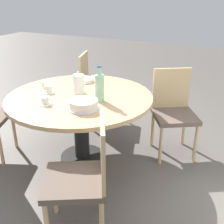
% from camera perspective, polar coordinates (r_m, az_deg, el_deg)
% --- Properties ---
extents(ground_plane, '(14.00, 14.00, 0.00)m').
position_cam_1_polar(ground_plane, '(3.04, -5.95, -9.21)').
color(ground_plane, '#56514C').
extents(dining_table, '(1.41, 1.41, 0.71)m').
position_cam_1_polar(dining_table, '(2.76, -6.47, 1.08)').
color(dining_table, black).
rests_on(dining_table, ground_plane).
extents(chair_a, '(0.57, 0.57, 0.90)m').
position_cam_1_polar(chair_a, '(1.97, -5.85, -12.69)').
color(chair_a, tan).
rests_on(chair_a, ground_plane).
extents(chair_b, '(0.57, 0.57, 0.90)m').
position_cam_1_polar(chair_b, '(3.00, 12.38, 0.41)').
color(chair_b, tan).
rests_on(chair_b, ground_plane).
extents(chair_c, '(0.52, 0.52, 0.90)m').
position_cam_1_polar(chair_c, '(3.69, -3.59, 5.42)').
color(chair_c, tan).
rests_on(chair_c, ground_plane).
extents(coffee_pot, '(0.11, 0.11, 0.23)m').
position_cam_1_polar(coffee_pot, '(2.74, -6.79, 5.80)').
color(coffee_pot, white).
rests_on(coffee_pot, dining_table).
extents(water_bottle, '(0.08, 0.08, 0.33)m').
position_cam_1_polar(water_bottle, '(2.52, -2.53, 5.08)').
color(water_bottle, '#99C6A3').
rests_on(water_bottle, dining_table).
extents(cake_main, '(0.27, 0.27, 0.08)m').
position_cam_1_polar(cake_main, '(2.39, -5.81, 1.49)').
color(cake_main, silver).
rests_on(cake_main, dining_table).
extents(cup_a, '(0.12, 0.12, 0.07)m').
position_cam_1_polar(cup_a, '(2.97, -13.47, 5.21)').
color(cup_a, white).
rests_on(cup_a, dining_table).
extents(cup_b, '(0.12, 0.12, 0.07)m').
position_cam_1_polar(cup_b, '(2.84, -12.74, 4.44)').
color(cup_b, white).
rests_on(cup_b, dining_table).
extents(cup_c, '(0.12, 0.12, 0.07)m').
position_cam_1_polar(cup_c, '(2.55, -13.42, 2.10)').
color(cup_c, white).
rests_on(cup_c, dining_table).
extents(plate_stack, '(0.19, 0.19, 0.04)m').
position_cam_1_polar(plate_stack, '(3.12, -5.60, 6.52)').
color(plate_stack, white).
rests_on(plate_stack, dining_table).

